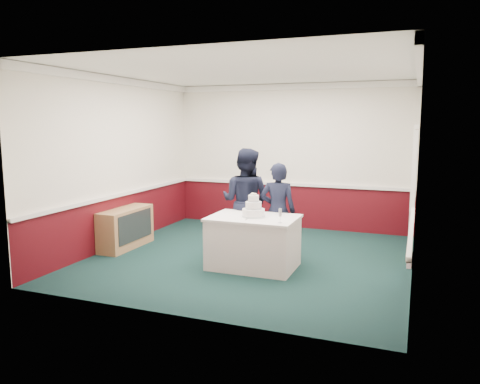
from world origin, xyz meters
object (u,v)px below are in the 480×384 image
(sideboard, at_px, (126,228))
(cake_table, at_px, (253,242))
(person_woman, at_px, (278,211))
(wedding_cake, at_px, (253,210))
(champagne_flute, at_px, (280,213))
(person_man, at_px, (246,201))
(cake_knife, at_px, (247,219))

(sideboard, height_order, cake_table, cake_table)
(sideboard, relative_size, person_woman, 0.76)
(person_woman, bearing_deg, wedding_cake, 59.85)
(cake_table, bearing_deg, sideboard, 173.51)
(cake_table, relative_size, person_woman, 0.84)
(sideboard, xyz_separation_m, champagne_flute, (2.99, -0.56, 0.58))
(wedding_cake, relative_size, champagne_flute, 1.78)
(cake_table, bearing_deg, champagne_flute, -29.25)
(sideboard, bearing_deg, wedding_cake, -6.49)
(person_man, bearing_deg, sideboard, 15.34)
(wedding_cake, bearing_deg, sideboard, 173.51)
(sideboard, bearing_deg, person_woman, 5.81)
(champagne_flute, bearing_deg, cake_table, 150.75)
(champagne_flute, bearing_deg, sideboard, 169.34)
(cake_knife, bearing_deg, champagne_flute, -15.30)
(person_man, bearing_deg, person_woman, 169.54)
(cake_table, xyz_separation_m, person_man, (-0.39, 0.71, 0.49))
(sideboard, xyz_separation_m, cake_knife, (2.46, -0.48, 0.44))
(person_woman, bearing_deg, sideboard, -2.98)
(champagne_flute, distance_m, person_woman, 0.90)
(person_man, distance_m, person_woman, 0.64)
(wedding_cake, relative_size, person_woman, 0.23)
(champagne_flute, xyz_separation_m, person_woman, (-0.28, 0.84, -0.14))
(sideboard, relative_size, wedding_cake, 3.30)
(cake_table, height_order, champagne_flute, champagne_flute)
(sideboard, distance_m, person_woman, 2.76)
(cake_knife, xyz_separation_m, person_man, (-0.36, 0.91, 0.10))
(sideboard, relative_size, person_man, 0.67)
(wedding_cake, distance_m, champagne_flute, 0.57)
(wedding_cake, bearing_deg, person_woman, 68.63)
(wedding_cake, height_order, person_woman, person_woman)
(cake_knife, distance_m, person_woman, 0.80)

